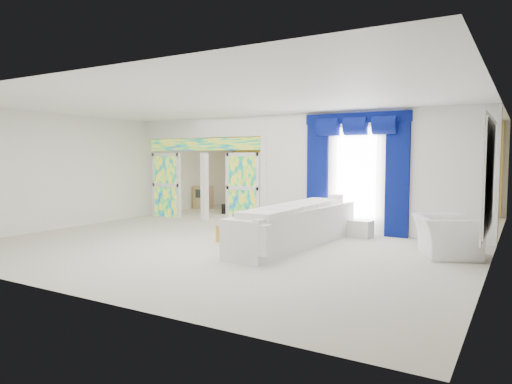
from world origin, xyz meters
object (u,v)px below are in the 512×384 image
Objects in this scene: coffee_table at (249,230)px; grand_piano at (261,196)px; white_sofa at (296,228)px; armchair at (446,236)px; console_table at (347,227)px.

grand_piano is (-2.70, 5.29, 0.29)m from coffee_table.
coffee_table is at bearing 172.44° from white_sofa.
armchair is at bearing 14.98° from white_sofa.
armchair is at bearing -44.86° from grand_piano.
armchair reaches higher than coffee_table.
armchair is 0.62× the size of grand_piano.
white_sofa is 2.94m from armchair.
white_sofa reaches higher than coffee_table.
armchair reaches higher than console_table.
grand_piano reaches higher than armchair.
console_table is 5.94m from grand_piano.
armchair is (2.89, 0.51, 0.01)m from white_sofa.
console_table is (1.86, 1.49, 0.01)m from coffee_table.
armchair is 8.60m from grand_piano.
white_sofa is 1.40m from coffee_table.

